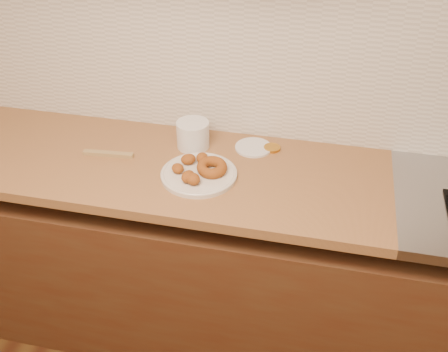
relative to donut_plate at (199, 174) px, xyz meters
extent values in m
cube|color=tan|center=(0.21, 0.37, 0.44)|extent=(4.00, 0.02, 2.70)
cube|color=#49311B|center=(0.21, 0.06, -0.52)|extent=(3.60, 0.60, 0.77)
cube|color=#95643C|center=(-0.44, 0.06, -0.03)|extent=(2.30, 0.62, 0.04)
cube|color=beige|center=(0.21, 0.36, 0.29)|extent=(3.60, 0.02, 0.60)
cylinder|color=beige|center=(0.00, 0.00, 0.00)|extent=(0.28, 0.28, 0.02)
torus|color=#8C4513|center=(0.05, 0.02, 0.03)|extent=(0.15, 0.16, 0.05)
ellipsoid|color=#8C4513|center=(-0.05, 0.05, 0.03)|extent=(0.07, 0.07, 0.04)
ellipsoid|color=#8C4513|center=(-0.08, -0.01, 0.03)|extent=(0.07, 0.07, 0.03)
ellipsoid|color=#8C4513|center=(-0.02, -0.06, 0.03)|extent=(0.06, 0.07, 0.04)
ellipsoid|color=#8C4513|center=(0.00, -0.07, 0.03)|extent=(0.08, 0.07, 0.04)
ellipsoid|color=#8C4513|center=(-0.01, 0.07, 0.03)|extent=(0.05, 0.06, 0.04)
cylinder|color=silver|center=(-0.08, 0.20, 0.05)|extent=(0.15, 0.15, 0.11)
cylinder|color=silver|center=(0.16, 0.24, 0.00)|extent=(0.16, 0.16, 0.01)
cylinder|color=#BD8629|center=(0.24, 0.25, 0.00)|extent=(0.08, 0.08, 0.01)
cube|color=olive|center=(-0.38, 0.06, 0.00)|extent=(0.20, 0.04, 0.02)
camera|label=1|loc=(0.44, -1.54, 1.11)|focal=42.00mm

